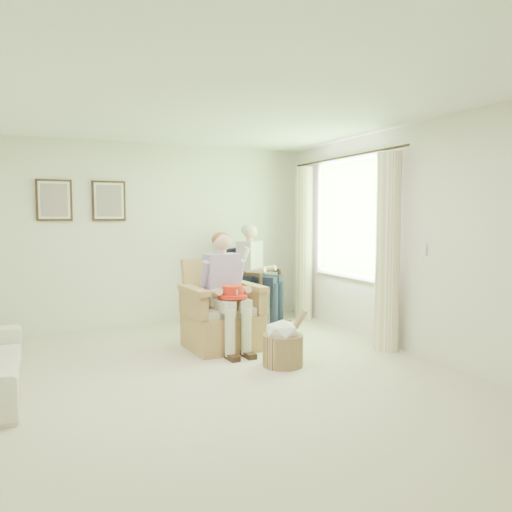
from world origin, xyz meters
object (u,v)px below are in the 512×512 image
wood_armchair (249,281)px  red_hat (233,293)px  person_wicker (225,283)px  wicker_armchair (221,320)px  person_dark (254,265)px  hatbox (283,343)px

wood_armchair → red_hat: size_ratio=3.30×
wood_armchair → red_hat: wood_armchair is taller
wood_armchair → person_wicker: person_wicker is taller
wicker_armchair → person_dark: size_ratio=0.73×
person_wicker → red_hat: size_ratio=4.08×
hatbox → person_dark: bearing=74.4°
person_wicker → person_dark: 1.50m
red_hat → person_wicker: bearing=94.2°
wood_armchair → wicker_armchair: bearing=-165.2°
person_dark → red_hat: person_dark is taller
wicker_armchair → wood_armchair: size_ratio=0.96×
wicker_armchair → person_wicker: 0.48m
person_dark → red_hat: bearing=-161.5°
wicker_armchair → wood_armchair: 1.55m
wood_armchair → person_wicker: 1.66m
wicker_armchair → wood_armchair: bearing=50.7°
wood_armchair → person_wicker: (-0.90, -1.38, 0.19)m
wood_armchair → person_dark: person_dark is taller
red_hat → wicker_armchair: bearing=92.5°
wicker_armchair → hatbox: wicker_armchair is taller
person_wicker → hatbox: 1.04m
wicker_armchair → red_hat: (0.02, -0.34, 0.37)m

